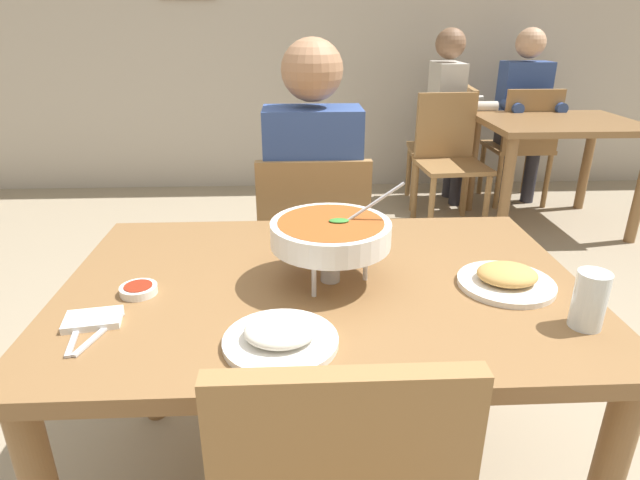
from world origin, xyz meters
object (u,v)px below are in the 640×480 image
Objects in this scene: diner_main at (312,191)px; appetizer_plate at (507,279)px; dining_table_far at (556,140)px; chair_bg_right at (449,152)px; chair_bg_middle at (451,140)px; patron_bg_left at (524,106)px; dining_table_main at (323,316)px; chair_bg_left at (523,140)px; curry_bowl at (331,234)px; chair_diner_main at (313,249)px; rice_plate at (280,336)px; patron_bg_middle at (450,107)px; sauce_dish at (139,289)px; drink_glass at (589,303)px.

appetizer_plate is at bearing -60.64° from diner_main.
chair_bg_right reaches higher than dining_table_far.
dining_table_far is (1.70, 1.49, -0.13)m from diner_main.
patron_bg_left is at bearing 9.03° from chair_bg_middle.
chair_bg_right reaches higher than dining_table_main.
chair_bg_right is at bearing -107.84° from chair_bg_middle.
chair_bg_right is at bearing 77.29° from appetizer_plate.
chair_bg_left is 0.77m from chair_bg_right.
chair_bg_left is (1.66, 2.72, -0.36)m from curry_bowl.
diner_main is (0.00, 0.03, 0.24)m from chair_diner_main.
chair_diner_main reaches higher than rice_plate.
dining_table_far is at bearing -89.83° from patron_bg_left.
curry_bowl reaches higher than rice_plate.
patron_bg_middle is (1.22, 3.11, -0.02)m from rice_plate.
dining_table_main is 1.32× the size of dining_table_far.
patron_bg_left reaches higher than curry_bowl.
sauce_dish is 0.10× the size of chair_bg_left.
chair_diner_main is 2.72m from patron_bg_left.
diner_main is at bearing 119.08° from drink_glass.
sauce_dish is at bearing 146.17° from rice_plate.
patron_bg_left is at bearing 59.13° from dining_table_main.
appetizer_plate reaches higher than dining_table_far.
dining_table_main is 0.33m from rice_plate.
curry_bowl is at bearing -88.54° from diner_main.
chair_bg_middle is 0.69× the size of patron_bg_left.
chair_bg_middle reaches higher than rice_plate.
chair_bg_middle is at bearing 60.51° from sauce_dish.
dining_table_main is 3.04m from patron_bg_middle.
diner_main is 0.78m from curry_bowl.
chair_bg_right is 0.55m from patron_bg_middle.
patron_bg_middle is at bearing -178.55° from patron_bg_left.
dining_table_main is at bearing -127.06° from dining_table_far.
diner_main is at bearing 119.36° from appetizer_plate.
chair_diner_main is at bearing 120.37° from appetizer_plate.
dining_table_main is 0.48m from appetizer_plate.
chair_bg_middle is 0.42m from chair_bg_right.
chair_diner_main and chair_bg_middle have the same top height.
patron_bg_middle reaches higher than appetizer_plate.
curry_bowl is at bearing -121.41° from chair_bg_left.
patron_bg_middle is at bearing 61.51° from diner_main.
curry_bowl is 0.25× the size of patron_bg_left.
curry_bowl is 3.04m from patron_bg_middle.
dining_table_main is at bearing -121.74° from chair_bg_left.
curry_bowl is 1.39× the size of rice_plate.
rice_plate is at bearing -111.46° from patron_bg_middle.
diner_main is 5.46× the size of appetizer_plate.
diner_main is 3.94× the size of curry_bowl.
chair_diner_main is 3.75× the size of appetizer_plate.
dining_table_far is (1.24, 2.31, -0.15)m from appetizer_plate.
dining_table_far is 0.71m from chair_bg_right.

